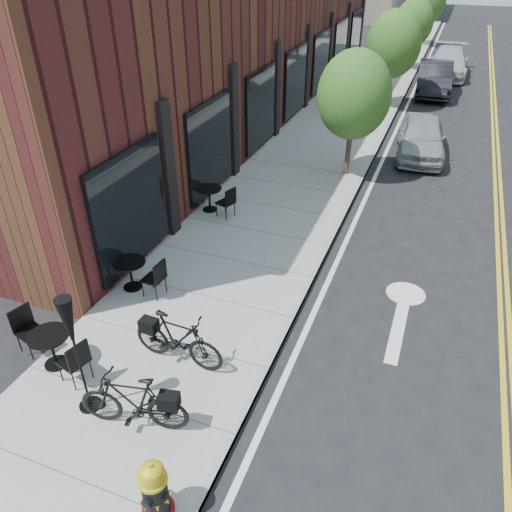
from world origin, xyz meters
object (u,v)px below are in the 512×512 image
at_px(parked_car_b, 434,78).
at_px(parked_car_a, 421,137).
at_px(bicycle_left, 133,402).
at_px(bistro_set_c, 209,196).
at_px(patio_umbrella, 71,333).
at_px(bicycle_right, 178,339).
at_px(parked_car_c, 448,62).
at_px(bistro_set_a, 51,345).
at_px(bistro_set_b, 130,271).
at_px(fire_hydrant, 155,490).

bearing_deg(parked_car_b, parked_car_a, -92.32).
xyz_separation_m(bicycle_left, parked_car_a, (2.92, 13.66, 0.03)).
bearing_deg(bistro_set_c, bicycle_left, -55.89).
xyz_separation_m(bicycle_left, patio_umbrella, (-0.92, 0.04, 1.06)).
distance_m(bicycle_right, parked_car_b, 20.97).
bearing_deg(parked_car_a, bistro_set_c, -132.52).
xyz_separation_m(bicycle_right, patio_umbrella, (-0.89, -1.43, 1.06)).
distance_m(bicycle_right, parked_car_c, 25.11).
distance_m(bicycle_left, bistro_set_a, 2.16).
bearing_deg(parked_car_a, bistro_set_b, -120.95).
bearing_deg(bistro_set_a, bicycle_left, -1.31).
distance_m(bistro_set_a, parked_car_c, 26.29).
height_order(patio_umbrella, parked_car_b, patio_umbrella).
height_order(bicycle_left, bicycle_right, bicycle_right).
xyz_separation_m(bistro_set_a, parked_car_c, (5.19, 25.77, 0.15)).
xyz_separation_m(patio_umbrella, parked_car_a, (3.85, 13.62, -1.03)).
height_order(bicycle_left, bistro_set_b, bicycle_left).
xyz_separation_m(bicycle_left, parked_car_c, (3.11, 26.38, 0.08)).
height_order(fire_hydrant, parked_car_a, parked_car_a).
height_order(parked_car_a, parked_car_c, parked_car_c).
xyz_separation_m(bicycle_right, parked_car_a, (2.96, 12.19, 0.03)).
distance_m(fire_hydrant, parked_car_a, 14.89).
bearing_deg(bicycle_left, parked_car_b, 161.43).
height_order(bicycle_left, patio_umbrella, patio_umbrella).
distance_m(patio_umbrella, parked_car_c, 26.66).
distance_m(bicycle_left, bistro_set_c, 7.30).
bearing_deg(parked_car_c, bistro_set_c, -105.49).
relative_size(bicycle_left, bistro_set_b, 1.06).
relative_size(patio_umbrella, parked_car_a, 0.56).
relative_size(bistro_set_c, parked_car_a, 0.41).
height_order(patio_umbrella, parked_car_a, patio_umbrella).
height_order(bicycle_left, parked_car_b, parked_car_b).
relative_size(bistro_set_a, parked_car_c, 0.34).
xyz_separation_m(bicycle_left, parked_car_b, (2.68, 22.27, 0.09)).
bearing_deg(parked_car_a, patio_umbrella, -111.41).
bearing_deg(bistro_set_c, parked_car_a, 70.71).
height_order(bistro_set_a, bistro_set_b, bistro_set_a).
distance_m(bistro_set_a, bistro_set_c, 6.39).
bearing_deg(bicycle_right, bicycle_left, -176.48).
height_order(bicycle_right, bistro_set_b, bicycle_right).
bearing_deg(patio_umbrella, bicycle_right, 58.12).
bearing_deg(bicycle_left, parked_car_a, 156.22).
xyz_separation_m(bistro_set_b, parked_car_a, (5.00, 10.57, 0.11)).
bearing_deg(bistro_set_a, parked_car_b, 92.57).
bearing_deg(fire_hydrant, parked_car_b, 93.22).
height_order(fire_hydrant, parked_car_b, parked_car_b).
distance_m(bistro_set_a, patio_umbrella, 1.71).
height_order(bistro_set_b, parked_car_b, parked_car_b).
bearing_deg(bistro_set_a, bistro_set_b, 104.96).
bearing_deg(patio_umbrella, parked_car_b, 80.79).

